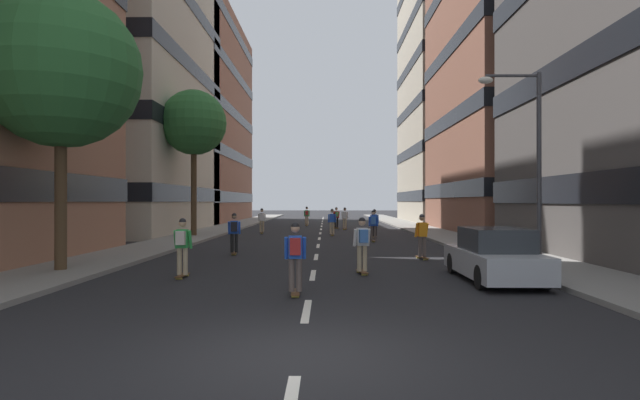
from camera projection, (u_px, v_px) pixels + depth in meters
name	position (u px, v px, depth m)	size (l,w,h in m)	color
ground_plane	(320.00, 232.00, 36.29)	(173.36, 173.36, 0.00)	black
sidewalk_left	(222.00, 229.00, 40.00)	(3.03, 79.46, 0.14)	gray
sidewalk_right	(420.00, 229.00, 39.81)	(3.03, 79.46, 0.14)	gray
lane_markings	(321.00, 231.00, 37.90)	(0.16, 67.20, 0.01)	silver
building_left_mid	(101.00, 12.00, 37.24)	(14.09, 18.08, 32.62)	#BCB29E
building_left_far	(174.00, 119.00, 55.19)	(14.09, 22.70, 22.52)	brown
building_right_mid	(543.00, 91.00, 36.82)	(14.09, 17.10, 20.64)	brown
building_right_far	(472.00, 72.00, 54.80)	(14.09, 16.67, 32.77)	#B2A893
parked_car_near	(494.00, 257.00, 14.25)	(1.82, 4.40, 1.52)	#B2B7BF
street_tree_near	(61.00, 70.00, 15.67)	(4.92, 4.92, 8.75)	#4C3823
street_tree_mid	(194.00, 123.00, 31.42)	(4.09, 4.09, 9.15)	#4C3823
streetlamp_right	(528.00, 146.00, 16.90)	(2.13, 0.30, 6.50)	#3F3F44
skater_0	(362.00, 242.00, 15.59)	(0.56, 0.92, 1.78)	brown
skater_1	(262.00, 220.00, 35.23)	(0.55, 0.91, 1.78)	brown
skater_2	(422.00, 234.00, 19.58)	(0.57, 0.92, 1.78)	brown
skater_3	(234.00, 231.00, 21.26)	(0.56, 0.92, 1.78)	brown
skater_4	(336.00, 216.00, 41.62)	(0.57, 0.92, 1.78)	brown
skater_5	(295.00, 254.00, 12.07)	(0.54, 0.91, 1.78)	brown
skater_6	(307.00, 215.00, 46.39)	(0.54, 0.91, 1.78)	brown
skater_7	(332.00, 221.00, 33.04)	(0.54, 0.90, 1.78)	brown
skater_8	(182.00, 244.00, 14.81)	(0.53, 0.90, 1.78)	brown
skater_9	(374.00, 222.00, 31.42)	(0.56, 0.92, 1.78)	brown
skater_10	(345.00, 217.00, 39.97)	(0.57, 0.92, 1.78)	brown
skater_11	(373.00, 224.00, 27.96)	(0.55, 0.91, 1.78)	brown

